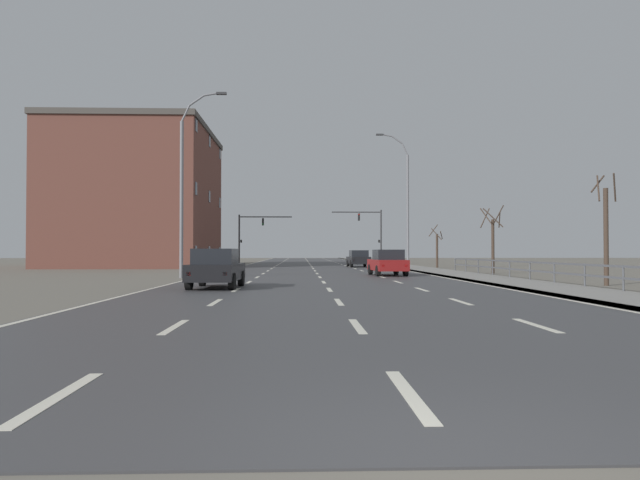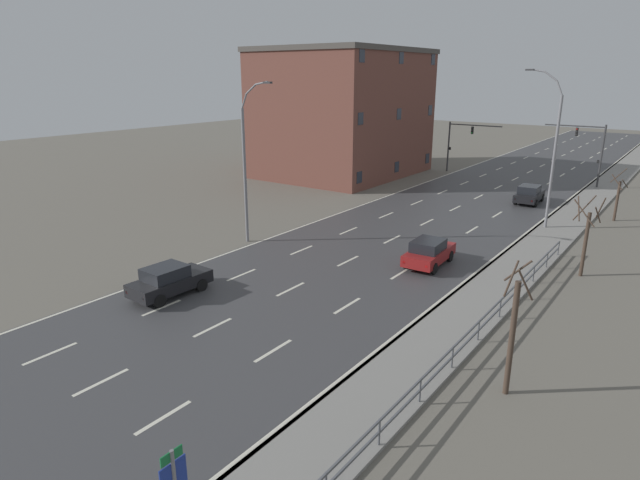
{
  "view_description": "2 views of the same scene",
  "coord_description": "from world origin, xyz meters",
  "px_view_note": "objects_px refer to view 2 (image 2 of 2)",
  "views": [
    {
      "loc": [
        -1.1,
        -3.93,
        1.46
      ],
      "look_at": [
        0.96,
        57.17,
        2.65
      ],
      "focal_mm": 33.01,
      "sensor_mm": 36.0,
      "label": 1
    },
    {
      "loc": [
        16.3,
        3.84,
        10.61
      ],
      "look_at": [
        0.0,
        26.17,
        2.04
      ],
      "focal_mm": 30.0,
      "sensor_mm": 36.0,
      "label": 2
    }
  ],
  "objects_px": {
    "car_near_right": "(169,280)",
    "street_lamp_left_bank": "(246,167)",
    "brick_building": "(343,113)",
    "traffic_signal_left": "(459,139)",
    "traffic_signal_right": "(591,146)",
    "car_far_right": "(429,252)",
    "street_lamp_midground": "(552,154)",
    "car_near_left": "(529,194)"
  },
  "relations": [
    {
      "from": "street_lamp_midground",
      "to": "car_near_left",
      "type": "height_order",
      "value": "street_lamp_midground"
    },
    {
      "from": "street_lamp_left_bank",
      "to": "traffic_signal_left",
      "type": "distance_m",
      "value": 33.41
    },
    {
      "from": "street_lamp_midground",
      "to": "traffic_signal_right",
      "type": "distance_m",
      "value": 17.97
    },
    {
      "from": "car_near_left",
      "to": "car_near_right",
      "type": "xyz_separation_m",
      "value": [
        -8.76,
        -31.32,
        0.0
      ]
    },
    {
      "from": "traffic_signal_right",
      "to": "traffic_signal_left",
      "type": "xyz_separation_m",
      "value": [
        -13.56,
        0.6,
        -0.29
      ]
    },
    {
      "from": "car_near_right",
      "to": "brick_building",
      "type": "height_order",
      "value": "brick_building"
    },
    {
      "from": "car_near_right",
      "to": "brick_building",
      "type": "distance_m",
      "value": 36.57
    },
    {
      "from": "car_near_right",
      "to": "brick_building",
      "type": "xyz_separation_m",
      "value": [
        -12.31,
        33.93,
        5.85
      ]
    },
    {
      "from": "street_lamp_midground",
      "to": "traffic_signal_left",
      "type": "distance_m",
      "value": 23.35
    },
    {
      "from": "car_near_right",
      "to": "street_lamp_left_bank",
      "type": "bearing_deg",
      "value": 110.42
    },
    {
      "from": "street_lamp_midground",
      "to": "traffic_signal_right",
      "type": "height_order",
      "value": "street_lamp_midground"
    },
    {
      "from": "street_lamp_midground",
      "to": "brick_building",
      "type": "height_order",
      "value": "brick_building"
    },
    {
      "from": "street_lamp_left_bank",
      "to": "brick_building",
      "type": "distance_m",
      "value": 26.7
    },
    {
      "from": "street_lamp_left_bank",
      "to": "traffic_signal_left",
      "type": "relative_size",
      "value": 1.73
    },
    {
      "from": "traffic_signal_right",
      "to": "car_near_right",
      "type": "height_order",
      "value": "traffic_signal_right"
    },
    {
      "from": "car_far_right",
      "to": "car_near_left",
      "type": "xyz_separation_m",
      "value": [
        0.19,
        19.59,
        0.0
      ]
    },
    {
      "from": "street_lamp_midground",
      "to": "brick_building",
      "type": "relative_size",
      "value": 0.63
    },
    {
      "from": "street_lamp_left_bank",
      "to": "car_far_right",
      "type": "height_order",
      "value": "street_lamp_left_bank"
    },
    {
      "from": "car_near_left",
      "to": "car_near_right",
      "type": "relative_size",
      "value": 1.01
    },
    {
      "from": "car_near_right",
      "to": "street_lamp_midground",
      "type": "bearing_deg",
      "value": 65.39
    },
    {
      "from": "brick_building",
      "to": "traffic_signal_left",
      "type": "bearing_deg",
      "value": 39.94
    },
    {
      "from": "traffic_signal_left",
      "to": "car_near_left",
      "type": "height_order",
      "value": "traffic_signal_left"
    },
    {
      "from": "street_lamp_left_bank",
      "to": "car_far_right",
      "type": "distance_m",
      "value": 12.63
    },
    {
      "from": "street_lamp_midground",
      "to": "traffic_signal_left",
      "type": "relative_size",
      "value": 1.85
    },
    {
      "from": "traffic_signal_right",
      "to": "car_near_right",
      "type": "distance_m",
      "value": 43.35
    },
    {
      "from": "car_far_right",
      "to": "street_lamp_midground",
      "type": "bearing_deg",
      "value": 71.62
    },
    {
      "from": "car_far_right",
      "to": "car_near_left",
      "type": "relative_size",
      "value": 1.0
    },
    {
      "from": "traffic_signal_right",
      "to": "car_far_right",
      "type": "relative_size",
      "value": 1.45
    },
    {
      "from": "street_lamp_left_bank",
      "to": "traffic_signal_left",
      "type": "height_order",
      "value": "street_lamp_left_bank"
    },
    {
      "from": "street_lamp_left_bank",
      "to": "brick_building",
      "type": "xyz_separation_m",
      "value": [
        -9.3,
        24.98,
        1.63
      ]
    },
    {
      "from": "car_far_right",
      "to": "traffic_signal_right",
      "type": "bearing_deg",
      "value": 81.66
    },
    {
      "from": "car_near_right",
      "to": "brick_building",
      "type": "bearing_deg",
      "value": 111.79
    },
    {
      "from": "traffic_signal_left",
      "to": "street_lamp_left_bank",
      "type": "bearing_deg",
      "value": -91.25
    },
    {
      "from": "traffic_signal_right",
      "to": "car_near_right",
      "type": "bearing_deg",
      "value": -105.13
    },
    {
      "from": "car_near_left",
      "to": "traffic_signal_right",
      "type": "bearing_deg",
      "value": 73.7
    },
    {
      "from": "traffic_signal_left",
      "to": "brick_building",
      "type": "bearing_deg",
      "value": -140.06
    },
    {
      "from": "street_lamp_left_bank",
      "to": "car_near_right",
      "type": "xyz_separation_m",
      "value": [
        3.01,
        -8.96,
        -4.22
      ]
    },
    {
      "from": "brick_building",
      "to": "car_far_right",
      "type": "bearing_deg",
      "value": -46.76
    },
    {
      "from": "traffic_signal_left",
      "to": "car_near_right",
      "type": "distance_m",
      "value": 42.5
    },
    {
      "from": "street_lamp_left_bank",
      "to": "car_near_left",
      "type": "bearing_deg",
      "value": 62.24
    },
    {
      "from": "traffic_signal_left",
      "to": "traffic_signal_right",
      "type": "bearing_deg",
      "value": -2.55
    },
    {
      "from": "street_lamp_midground",
      "to": "traffic_signal_right",
      "type": "bearing_deg",
      "value": 91.82
    }
  ]
}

